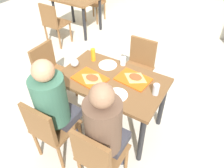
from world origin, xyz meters
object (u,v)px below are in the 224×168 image
Objects in this scene: chair_near_right at (98,155)px; condiment_bottle at (93,55)px; tray_red_near at (90,78)px; pizza_slice_b at (135,77)px; chair_far_side at (139,64)px; chair_near_left at (49,128)px; person_in_brown_jacket at (106,128)px; paper_plate_near_edge at (117,95)px; main_table at (112,86)px; plastic_cup_a at (123,61)px; background_chair_near at (53,22)px; person_in_red at (54,103)px; pizza_slice_a at (92,78)px; plastic_cup_b at (99,93)px; background_table at (77,3)px; paper_plate_center at (108,65)px; tray_red_far at (133,79)px; chair_left_end at (51,70)px; soda_can at (156,89)px; foil_bundle at (75,63)px.

chair_near_right is 5.28× the size of condiment_bottle.
tray_red_near is 1.59× the size of pizza_slice_b.
chair_near_right is 1.52m from chair_far_side.
person_in_brown_jacket is (0.59, 0.14, 0.25)m from chair_near_left.
person_in_brown_jacket reaches higher than paper_plate_near_edge.
chair_far_side is (0.00, 0.75, -0.14)m from main_table.
plastic_cup_a reaches higher than main_table.
chair_near_left is at bearing -166.73° from person_in_brown_jacket.
background_chair_near is (-2.30, 1.92, 0.00)m from chair_near_right.
person_in_red is 5.55× the size of pizza_slice_a.
chair_far_side is at bearing 77.60° from person_in_red.
condiment_bottle is (-0.42, 0.51, 0.03)m from plastic_cup_b.
background_table is at bearing 141.44° from pizza_slice_b.
tray_red_near reaches higher than paper_plate_near_edge.
chair_far_side is 0.93m from tray_red_near.
chair_near_right is at bearing 0.00° from chair_near_left.
person_in_brown_jacket is 3.48× the size of tray_red_near.
person_in_brown_jacket is 0.97m from plastic_cup_a.
person_in_red is 0.81m from paper_plate_center.
person_in_brown_jacket is 0.93m from paper_plate_center.
background_chair_near reaches higher than plastic_cup_b.
person_in_brown_jacket reaches higher than tray_red_far.
pizza_slice_b reaches higher than main_table.
main_table is 2.77m from background_table.
chair_left_end is 0.71m from condiment_bottle.
chair_near_left is 0.67× the size of person_in_red.
tray_red_far is 0.45m from plastic_cup_b.
soda_can is at bearing 71.56° from person_in_brown_jacket.
tray_red_far is (0.50, 0.85, 0.26)m from chair_near_left.
condiment_bottle is (-0.21, 0.33, 0.06)m from pizza_slice_a.
chair_far_side is 2.35× the size of tray_red_near.
chair_near_right is at bearing -68.28° from main_table.
soda_can reaches higher than paper_plate_center.
pizza_slice_a is 0.46m from plastic_cup_a.
person_in_red reaches higher than background_chair_near.
main_table is at bearing -152.46° from tray_red_far.
person_in_brown_jacket reaches higher than pizza_slice_b.
soda_can is at bearing -36.98° from background_table.
paper_plate_near_edge is at bearing -32.16° from background_chair_near.
foil_bundle is (0.47, -0.02, 0.30)m from chair_left_end.
chair_near_right is at bearing -90.00° from person_in_brown_jacket.
tray_red_near is (-0.50, 0.48, 0.01)m from person_in_brown_jacket.
tray_red_near reaches higher than main_table.
paper_plate_center is at bearing 131.88° from main_table.
pizza_slice_b reaches higher than tray_red_near.
person_in_brown_jacket reaches higher than background_chair_near.
person_in_brown_jacket reaches higher than plastic_cup_a.
pizza_slice_a is at bearing -57.39° from condiment_bottle.
soda_can is at bearing 2.05° from foil_bundle.
chair_far_side is (0.30, 1.49, 0.00)m from chair_near_left.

